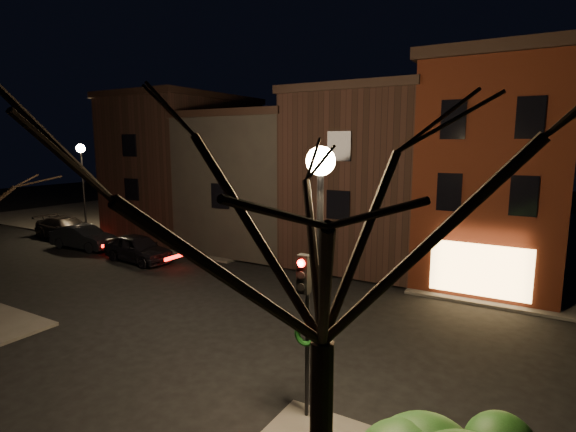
% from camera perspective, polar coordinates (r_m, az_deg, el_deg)
% --- Properties ---
extents(ground, '(120.00, 120.00, 0.00)m').
position_cam_1_polar(ground, '(18.80, -5.10, -11.55)').
color(ground, black).
rests_on(ground, ground).
extents(sidewalk_far_left, '(30.00, 30.00, 0.12)m').
position_cam_1_polar(sidewalk_far_left, '(46.20, -10.90, 0.85)').
color(sidewalk_far_left, '#2D2B28').
rests_on(sidewalk_far_left, ground).
extents(corner_building, '(6.50, 8.50, 10.50)m').
position_cam_1_polar(corner_building, '(23.88, 25.04, 5.35)').
color(corner_building, '#4C1A0D').
rests_on(corner_building, ground).
extents(row_building_a, '(7.30, 10.30, 9.40)m').
position_cam_1_polar(row_building_a, '(26.33, 10.94, 5.09)').
color(row_building_a, black).
rests_on(row_building_a, ground).
extents(row_building_b, '(7.80, 10.30, 8.40)m').
position_cam_1_polar(row_building_b, '(29.59, -2.47, 4.71)').
color(row_building_b, black).
rests_on(row_building_b, ground).
extents(row_building_c, '(7.30, 10.30, 9.90)m').
position_cam_1_polar(row_building_c, '(34.02, -12.85, 6.35)').
color(row_building_c, black).
rests_on(row_building_c, ground).
extents(street_lamp_near, '(0.60, 0.60, 6.48)m').
position_cam_1_polar(street_lamp_near, '(9.33, 4.09, 0.09)').
color(street_lamp_near, black).
rests_on(street_lamp_near, sidewalk_near_right).
extents(street_lamp_far, '(0.60, 0.60, 6.48)m').
position_cam_1_polar(street_lamp_far, '(35.75, -24.72, 6.02)').
color(street_lamp_far, black).
rests_on(street_lamp_far, sidewalk_far_left).
extents(traffic_signal, '(0.58, 0.38, 4.05)m').
position_cam_1_polar(traffic_signal, '(10.64, 2.19, -11.97)').
color(traffic_signal, black).
rests_on(traffic_signal, sidewalk_near_right).
extents(bare_tree_right, '(6.40, 6.40, 8.50)m').
position_cam_1_polar(bare_tree_right, '(6.42, 4.66, 4.63)').
color(bare_tree_right, black).
rests_on(bare_tree_right, sidewalk_near_right).
extents(parked_car_a, '(4.74, 2.26, 1.56)m').
position_cam_1_polar(parked_car_a, '(26.89, -18.50, -3.88)').
color(parked_car_a, black).
rests_on(parked_car_a, ground).
extents(parked_car_b, '(4.66, 1.94, 1.50)m').
position_cam_1_polar(parked_car_b, '(31.35, -24.54, -2.48)').
color(parked_car_b, black).
rests_on(parked_car_b, ground).
extents(parked_car_c, '(5.41, 2.30, 1.55)m').
position_cam_1_polar(parked_car_c, '(35.08, -26.30, -1.39)').
color(parked_car_c, black).
rests_on(parked_car_c, ground).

